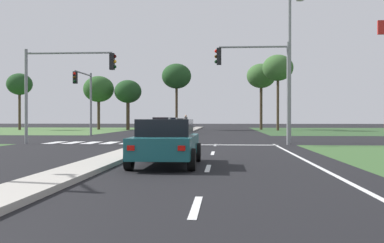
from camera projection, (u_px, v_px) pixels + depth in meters
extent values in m
plane|color=black|center=(168.00, 139.00, 33.09)|extent=(200.00, 200.00, 0.00)
cube|color=#ADA89E|center=(94.00, 165.00, 14.13)|extent=(1.20, 22.00, 0.14)
cube|color=gray|center=(192.00, 130.00, 58.03)|extent=(1.20, 36.00, 0.14)
cube|color=silver|center=(196.00, 207.00, 7.70)|extent=(0.14, 2.00, 0.01)
cube|color=silver|center=(208.00, 168.00, 13.68)|extent=(0.14, 2.00, 0.01)
cube|color=silver|center=(213.00, 153.00, 19.67)|extent=(0.14, 2.00, 0.01)
cube|color=silver|center=(215.00, 145.00, 25.65)|extent=(0.14, 2.00, 0.01)
cube|color=silver|center=(314.00, 165.00, 14.66)|extent=(0.14, 24.00, 0.01)
cube|color=silver|center=(221.00, 145.00, 25.84)|extent=(6.40, 0.50, 0.01)
cube|color=silver|center=(55.00, 143.00, 28.34)|extent=(0.70, 2.80, 0.01)
cube|color=silver|center=(73.00, 143.00, 28.26)|extent=(0.70, 2.80, 0.01)
cube|color=silver|center=(92.00, 143.00, 28.18)|extent=(0.70, 2.80, 0.01)
cube|color=silver|center=(110.00, 143.00, 28.10)|extent=(0.70, 2.80, 0.01)
cube|color=silver|center=(129.00, 143.00, 28.02)|extent=(0.70, 2.80, 0.01)
cube|color=silver|center=(147.00, 143.00, 27.94)|extent=(0.70, 2.80, 0.01)
cube|color=silver|center=(166.00, 143.00, 27.86)|extent=(0.70, 2.80, 0.01)
cube|color=maroon|center=(179.00, 124.00, 65.34)|extent=(1.79, 4.21, 0.67)
cube|color=black|center=(179.00, 120.00, 65.49)|extent=(1.57, 1.94, 0.52)
cube|color=red|center=(185.00, 124.00, 67.41)|extent=(0.20, 0.04, 0.14)
cube|color=red|center=(175.00, 124.00, 67.51)|extent=(0.20, 0.04, 0.14)
cylinder|color=black|center=(184.00, 127.00, 63.94)|extent=(0.22, 0.64, 0.64)
cylinder|color=black|center=(171.00, 127.00, 64.06)|extent=(0.22, 0.64, 0.64)
cylinder|color=black|center=(186.00, 127.00, 66.63)|extent=(0.22, 0.64, 0.64)
cylinder|color=black|center=(173.00, 127.00, 66.75)|extent=(0.22, 0.64, 0.64)
cube|color=navy|center=(170.00, 125.00, 54.00)|extent=(1.82, 4.43, 0.77)
cube|color=black|center=(170.00, 120.00, 54.15)|extent=(1.60, 2.04, 0.52)
cube|color=red|center=(177.00, 124.00, 56.19)|extent=(0.20, 0.04, 0.14)
cube|color=red|center=(166.00, 124.00, 56.28)|extent=(0.20, 0.04, 0.14)
cylinder|color=black|center=(176.00, 129.00, 52.53)|extent=(0.22, 0.64, 0.64)
cylinder|color=black|center=(160.00, 129.00, 52.65)|extent=(0.22, 0.64, 0.64)
cylinder|color=black|center=(179.00, 128.00, 55.36)|extent=(0.22, 0.64, 0.64)
cylinder|color=black|center=(163.00, 128.00, 55.48)|extent=(0.22, 0.64, 0.64)
cube|color=#19565B|center=(166.00, 146.00, 14.51)|extent=(1.80, 4.39, 0.62)
cube|color=black|center=(166.00, 128.00, 14.36)|extent=(1.58, 2.02, 0.52)
cube|color=red|center=(131.00, 148.00, 12.35)|extent=(0.20, 0.04, 0.14)
cube|color=red|center=(182.00, 148.00, 12.25)|extent=(0.20, 0.04, 0.14)
cylinder|color=black|center=(146.00, 152.00, 15.98)|extent=(0.22, 0.64, 0.64)
cylinder|color=black|center=(197.00, 152.00, 15.85)|extent=(0.22, 0.64, 0.64)
cylinder|color=black|center=(129.00, 159.00, 13.17)|extent=(0.22, 0.64, 0.64)
cylinder|color=black|center=(192.00, 160.00, 13.05)|extent=(0.22, 0.64, 0.64)
cube|color=#A31919|center=(161.00, 126.00, 45.50)|extent=(1.75, 4.10, 0.77)
cube|color=black|center=(162.00, 120.00, 45.65)|extent=(1.54, 1.89, 0.52)
cube|color=red|center=(171.00, 125.00, 47.52)|extent=(0.20, 0.04, 0.14)
cube|color=red|center=(158.00, 125.00, 47.61)|extent=(0.20, 0.04, 0.14)
cylinder|color=black|center=(169.00, 131.00, 44.13)|extent=(0.22, 0.64, 0.64)
cylinder|color=black|center=(151.00, 131.00, 44.25)|extent=(0.22, 0.64, 0.64)
cylinder|color=black|center=(172.00, 130.00, 46.75)|extent=(0.22, 0.64, 0.64)
cylinder|color=black|center=(155.00, 130.00, 46.87)|extent=(0.22, 0.64, 0.64)
cylinder|color=gray|center=(288.00, 93.00, 25.96)|extent=(0.18, 0.18, 5.80)
cylinder|color=gray|center=(253.00, 47.00, 26.08)|extent=(3.90, 0.12, 0.12)
cube|color=black|center=(219.00, 56.00, 26.22)|extent=(0.26, 0.32, 0.95)
sphere|color=red|center=(216.00, 51.00, 26.23)|extent=(0.20, 0.20, 0.20)
sphere|color=#3A2405|center=(216.00, 56.00, 26.23)|extent=(0.20, 0.20, 0.20)
sphere|color=black|center=(216.00, 62.00, 26.23)|extent=(0.20, 0.20, 0.20)
cylinder|color=gray|center=(91.00, 104.00, 40.17)|extent=(0.18, 0.18, 5.46)
cylinder|color=gray|center=(83.00, 73.00, 38.04)|extent=(0.12, 4.24, 0.12)
cube|color=black|center=(75.00, 78.00, 35.93)|extent=(0.32, 0.26, 0.95)
sphere|color=red|center=(75.00, 74.00, 35.77)|extent=(0.20, 0.20, 0.20)
sphere|color=#3A2405|center=(75.00, 77.00, 35.77)|extent=(0.20, 0.20, 0.20)
sphere|color=black|center=(75.00, 81.00, 35.77)|extent=(0.20, 0.20, 0.20)
cylinder|color=gray|center=(26.00, 97.00, 27.00)|extent=(0.18, 0.18, 5.56)
cylinder|color=gray|center=(69.00, 53.00, 26.81)|extent=(5.12, 0.12, 0.12)
cube|color=black|center=(112.00, 62.00, 26.64)|extent=(0.26, 0.32, 0.95)
sphere|color=#360503|center=(115.00, 56.00, 26.63)|extent=(0.20, 0.20, 0.20)
sphere|color=orange|center=(115.00, 62.00, 26.63)|extent=(0.20, 0.20, 0.20)
sphere|color=black|center=(115.00, 67.00, 26.63)|extent=(0.20, 0.20, 0.20)
cylinder|color=gray|center=(290.00, 66.00, 28.53)|extent=(0.20, 0.20, 9.43)
ellipsoid|color=#B2B2A8|center=(300.00, 0.00, 30.00)|extent=(0.56, 0.28, 0.20)
cylinder|color=#4C4C4C|center=(186.00, 129.00, 45.36)|extent=(0.16, 0.16, 0.73)
cylinder|color=#4C4C4C|center=(186.00, 121.00, 45.35)|extent=(0.34, 0.34, 0.76)
sphere|color=tan|center=(186.00, 116.00, 45.35)|extent=(0.22, 0.22, 0.22)
torus|color=yellow|center=(382.00, 28.00, 52.69)|extent=(0.96, 0.16, 0.96)
cylinder|color=#423323|center=(20.00, 111.00, 60.25)|extent=(0.33, 0.33, 5.09)
ellipsoid|color=#1E421E|center=(20.00, 84.00, 60.23)|extent=(3.32, 3.32, 2.82)
cylinder|color=#423323|center=(99.00, 114.00, 62.13)|extent=(0.38, 0.38, 4.34)
ellipsoid|color=#285123|center=(99.00, 89.00, 62.11)|extent=(4.12, 4.12, 3.50)
cylinder|color=#423323|center=(128.00, 114.00, 61.03)|extent=(0.45, 0.45, 4.10)
ellipsoid|color=#1E421E|center=(128.00, 91.00, 61.01)|extent=(3.58, 3.58, 3.04)
cylinder|color=#423323|center=(177.00, 107.00, 59.41)|extent=(0.32, 0.32, 5.93)
ellipsoid|color=#1E421E|center=(177.00, 76.00, 59.38)|extent=(3.79, 3.79, 3.22)
cylinder|color=#423323|center=(261.00, 107.00, 62.13)|extent=(0.37, 0.37, 6.19)
ellipsoid|color=#38602D|center=(261.00, 76.00, 62.10)|extent=(3.88, 3.88, 3.30)
cylinder|color=#423323|center=(278.00, 103.00, 57.28)|extent=(0.32, 0.32, 6.76)
ellipsoid|color=#38602D|center=(278.00, 68.00, 57.25)|extent=(3.82, 3.82, 3.24)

